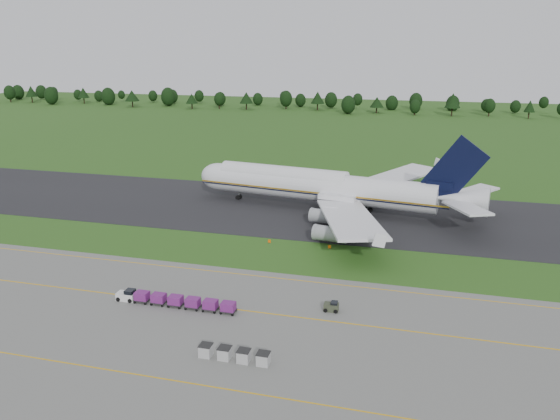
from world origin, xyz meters
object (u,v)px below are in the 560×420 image
(aircraft, at_px, (325,187))
(utility_cart, at_px, (331,307))
(uld_row, at_px, (234,354))
(baggage_train, at_px, (174,300))
(edge_markers, at_px, (299,244))

(aircraft, xyz_separation_m, utility_cart, (9.87, -48.74, -4.80))
(uld_row, bearing_deg, utility_cart, 59.56)
(baggage_train, bearing_deg, uld_row, -40.23)
(uld_row, relative_size, edge_markers, 0.72)
(baggage_train, xyz_separation_m, edge_markers, (11.84, 28.90, -0.65))
(baggage_train, relative_size, utility_cart, 8.77)
(aircraft, distance_m, edge_markers, 24.67)
(aircraft, distance_m, baggage_train, 54.61)
(aircraft, bearing_deg, baggage_train, -103.00)
(aircraft, height_order, edge_markers, aircraft)
(utility_cart, xyz_separation_m, uld_row, (-9.02, -15.36, 0.20))
(aircraft, distance_m, uld_row, 64.27)
(baggage_train, distance_m, edge_markers, 31.24)
(aircraft, relative_size, uld_row, 7.78)
(utility_cart, bearing_deg, baggage_train, -169.03)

